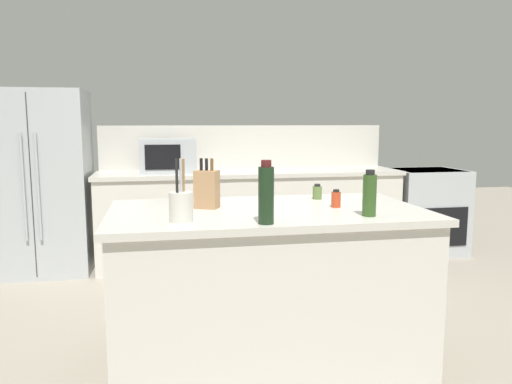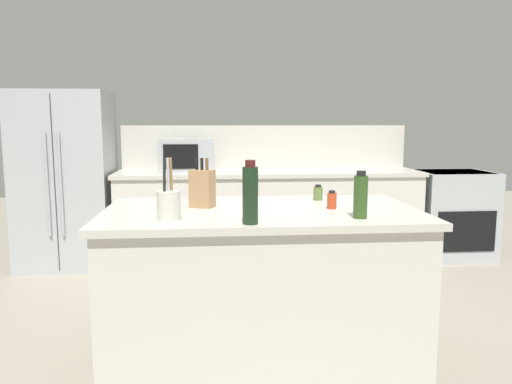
# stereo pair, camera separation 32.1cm
# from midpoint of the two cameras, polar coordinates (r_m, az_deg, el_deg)

# --- Properties ---
(ground_plane) EXTENTS (14.00, 14.00, 0.00)m
(ground_plane) POSITION_cam_midpoint_polar(r_m,az_deg,el_deg) (3.18, 3.65, -18.93)
(ground_plane) COLOR gray
(back_counter_run) EXTENTS (3.08, 0.66, 0.94)m
(back_counter_run) POSITION_cam_midpoint_polar(r_m,az_deg,el_deg) (5.14, 3.29, -2.82)
(back_counter_run) COLOR beige
(back_counter_run) RESTS_ON ground_plane
(wall_backsplash) EXTENTS (3.04, 0.03, 0.46)m
(wall_backsplash) POSITION_cam_midpoint_polar(r_m,az_deg,el_deg) (5.37, 2.86, 5.16)
(wall_backsplash) COLOR beige
(wall_backsplash) RESTS_ON back_counter_run
(kitchen_island) EXTENTS (1.80, 1.01, 0.94)m
(kitchen_island) POSITION_cam_midpoint_polar(r_m,az_deg,el_deg) (2.99, 3.73, -10.85)
(kitchen_island) COLOR beige
(kitchen_island) RESTS_ON ground_plane
(refrigerator) EXTENTS (0.89, 0.75, 1.73)m
(refrigerator) POSITION_cam_midpoint_polar(r_m,az_deg,el_deg) (5.24, -19.28, 1.32)
(refrigerator) COLOR #ADB2B7
(refrigerator) RESTS_ON ground_plane
(range_oven) EXTENTS (0.76, 0.65, 0.92)m
(range_oven) POSITION_cam_midpoint_polar(r_m,az_deg,el_deg) (5.76, 23.00, -2.32)
(range_oven) COLOR #ADB2B7
(range_oven) RESTS_ON ground_plane
(microwave) EXTENTS (0.54, 0.39, 0.34)m
(microwave) POSITION_cam_midpoint_polar(r_m,az_deg,el_deg) (5.01, -6.11, 4.20)
(microwave) COLOR #ADB2B7
(microwave) RESTS_ON back_counter_run
(knife_block) EXTENTS (0.16, 0.14, 0.29)m
(knife_block) POSITION_cam_midpoint_polar(r_m,az_deg,el_deg) (2.92, -3.05, 0.43)
(knife_block) COLOR #A87C54
(knife_block) RESTS_ON kitchen_island
(utensil_crock) EXTENTS (0.12, 0.12, 0.32)m
(utensil_crock) POSITION_cam_midpoint_polar(r_m,az_deg,el_deg) (2.55, -6.45, -1.42)
(utensil_crock) COLOR beige
(utensil_crock) RESTS_ON kitchen_island
(wine_bottle) EXTENTS (0.08, 0.08, 0.31)m
(wine_bottle) POSITION_cam_midpoint_polar(r_m,az_deg,el_deg) (2.43, 3.12, -0.27)
(wine_bottle) COLOR black
(wine_bottle) RESTS_ON kitchen_island
(spice_jar_paprika) EXTENTS (0.06, 0.06, 0.11)m
(spice_jar_paprika) POSITION_cam_midpoint_polar(r_m,az_deg,el_deg) (2.93, 11.78, -0.96)
(spice_jar_paprika) COLOR #B73D1E
(spice_jar_paprika) RESTS_ON kitchen_island
(olive_oil_bottle) EXTENTS (0.07, 0.07, 0.25)m
(olive_oil_bottle) POSITION_cam_midpoint_polar(r_m,az_deg,el_deg) (2.67, 15.26, -0.47)
(olive_oil_bottle) COLOR #2D4C1E
(olive_oil_bottle) RESTS_ON kitchen_island
(spice_jar_oregano) EXTENTS (0.06, 0.06, 0.10)m
(spice_jar_oregano) POSITION_cam_midpoint_polar(r_m,az_deg,el_deg) (3.24, 9.94, -0.14)
(spice_jar_oregano) COLOR #567038
(spice_jar_oregano) RESTS_ON kitchen_island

